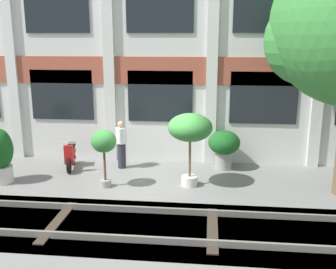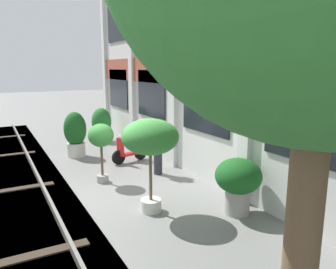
{
  "view_description": "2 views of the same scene",
  "coord_description": "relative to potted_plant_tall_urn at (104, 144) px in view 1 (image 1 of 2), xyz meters",
  "views": [
    {
      "loc": [
        1.64,
        -10.4,
        4.17
      ],
      "look_at": [
        0.43,
        0.96,
        1.33
      ],
      "focal_mm": 42.0,
      "sensor_mm": 36.0,
      "label": 1
    },
    {
      "loc": [
        7.36,
        -2.69,
        3.18
      ],
      "look_at": [
        -1.04,
        1.92,
        1.22
      ],
      "focal_mm": 35.0,
      "sensor_mm": 36.0,
      "label": 2
    }
  ],
  "objects": [
    {
      "name": "ground_plane",
      "position": [
        1.27,
        0.07,
        -1.26
      ],
      "size": [
        80.0,
        80.0,
        0.0
      ],
      "primitive_type": "plane",
      "color": "slate"
    },
    {
      "name": "apartment_facade",
      "position": [
        1.27,
        2.82,
        2.31
      ],
      "size": [
        17.3,
        0.64,
        7.16
      ],
      "color": "silver",
      "rests_on": "ground"
    },
    {
      "name": "rail_tracks",
      "position": [
        1.27,
        -2.3,
        -1.4
      ],
      "size": [
        24.94,
        2.8,
        0.43
      ],
      "color": "#4C473F",
      "rests_on": "ground"
    },
    {
      "name": "potted_plant_tall_urn",
      "position": [
        0.0,
        0.0,
        0.0
      ],
      "size": [
        0.71,
        0.71,
        1.68
      ],
      "color": "gray",
      "rests_on": "ground"
    },
    {
      "name": "potted_plant_low_pan",
      "position": [
        2.39,
        0.36,
        0.38
      ],
      "size": [
        1.25,
        1.25,
        2.11
      ],
      "color": "beige",
      "rests_on": "ground"
    },
    {
      "name": "potted_plant_fluted_column",
      "position": [
        3.41,
        1.99,
        -0.49
      ],
      "size": [
        1.02,
        1.02,
        1.26
      ],
      "color": "gray",
      "rests_on": "ground"
    },
    {
      "name": "scooter_near_curb",
      "position": [
        -1.54,
        1.52,
        -0.83
      ],
      "size": [
        0.56,
        1.37,
        0.98
      ],
      "rotation": [
        0.0,
        0.0,
        4.91
      ],
      "color": "black",
      "rests_on": "ground"
    },
    {
      "name": "resident_by_doorway",
      "position": [
        0.1,
        1.71,
        -0.42
      ],
      "size": [
        0.34,
        0.53,
        1.57
      ],
      "rotation": [
        0.0,
        0.0,
        -3.07
      ],
      "color": "#282833",
      "rests_on": "ground"
    }
  ]
}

